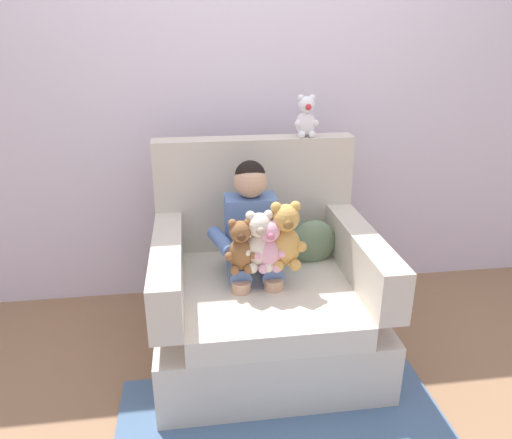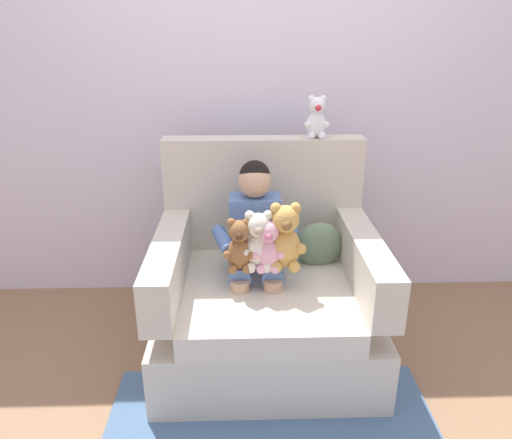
{
  "view_description": "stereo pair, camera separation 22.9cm",
  "coord_description": "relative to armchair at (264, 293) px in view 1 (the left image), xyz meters",
  "views": [
    {
      "loc": [
        -0.35,
        -2.15,
        1.65
      ],
      "look_at": [
        -0.05,
        -0.05,
        0.8
      ],
      "focal_mm": 34.01,
      "sensor_mm": 36.0,
      "label": 1
    },
    {
      "loc": [
        -0.12,
        -2.17,
        1.65
      ],
      "look_at": [
        -0.05,
        -0.05,
        0.8
      ],
      "focal_mm": 34.01,
      "sensor_mm": 36.0,
      "label": 2
    }
  ],
  "objects": [
    {
      "name": "armchair",
      "position": [
        0.0,
        0.0,
        0.0
      ],
      "size": [
        1.1,
        1.0,
        1.09
      ],
      "color": "beige",
      "rests_on": "ground"
    },
    {
      "name": "plush_cream",
      "position": [
        -0.04,
        -0.14,
        0.36
      ],
      "size": [
        0.18,
        0.14,
        0.3
      ],
      "rotation": [
        0.0,
        0.0,
        -0.06
      ],
      "color": "silver",
      "rests_on": "armchair"
    },
    {
      "name": "plush_honey",
      "position": [
        0.08,
        -0.13,
        0.38
      ],
      "size": [
        0.2,
        0.16,
        0.33
      ],
      "rotation": [
        0.0,
        0.0,
        0.24
      ],
      "color": "gold",
      "rests_on": "armchair"
    },
    {
      "name": "seated_child",
      "position": [
        -0.05,
        0.04,
        0.33
      ],
      "size": [
        0.45,
        0.39,
        0.82
      ],
      "rotation": [
        0.0,
        0.0,
        -0.09
      ],
      "color": "#597AB7",
      "rests_on": "armchair"
    },
    {
      "name": "plush_pink",
      "position": [
        -0.0,
        -0.15,
        0.35
      ],
      "size": [
        0.16,
        0.13,
        0.26
      ],
      "rotation": [
        0.0,
        0.0,
        0.34
      ],
      "color": "#EAA8BC",
      "rests_on": "armchair"
    },
    {
      "name": "back_wall",
      "position": [
        0.0,
        0.73,
        0.97
      ],
      "size": [
        6.0,
        0.1,
        2.6
      ],
      "primitive_type": "cube",
      "color": "silver",
      "rests_on": "ground"
    },
    {
      "name": "throw_pillow",
      "position": [
        0.29,
        0.14,
        0.21
      ],
      "size": [
        0.27,
        0.14,
        0.26
      ],
      "primitive_type": "ellipsoid",
      "rotation": [
        0.0,
        0.0,
        0.08
      ],
      "color": "slate",
      "rests_on": "armchair"
    },
    {
      "name": "ground_plane",
      "position": [
        0.0,
        -0.05,
        -0.33
      ],
      "size": [
        8.0,
        8.0,
        0.0
      ],
      "primitive_type": "plane",
      "color": "#936D4C"
    },
    {
      "name": "plush_brown",
      "position": [
        -0.13,
        -0.15,
        0.35
      ],
      "size": [
        0.16,
        0.13,
        0.27
      ],
      "rotation": [
        0.0,
        0.0,
        0.15
      ],
      "color": "brown",
      "rests_on": "armchair"
    },
    {
      "name": "plush_white_on_backrest",
      "position": [
        0.28,
        0.37,
        0.86
      ],
      "size": [
        0.13,
        0.11,
        0.23
      ],
      "rotation": [
        0.0,
        0.0,
        -0.01
      ],
      "color": "white",
      "rests_on": "armchair"
    }
  ]
}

